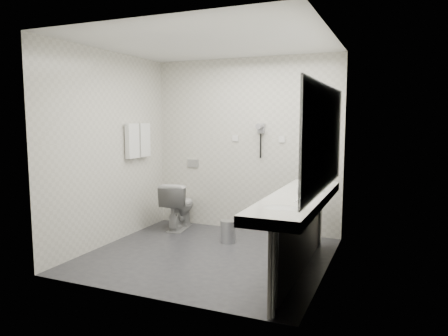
% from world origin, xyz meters
% --- Properties ---
extents(floor, '(2.80, 2.80, 0.00)m').
position_xyz_m(floor, '(0.00, 0.00, 0.00)').
color(floor, '#2E2D33').
rests_on(floor, ground).
extents(ceiling, '(2.80, 2.80, 0.00)m').
position_xyz_m(ceiling, '(0.00, 0.00, 2.50)').
color(ceiling, white).
rests_on(ceiling, wall_back).
extents(wall_back, '(2.80, 0.00, 2.80)m').
position_xyz_m(wall_back, '(0.00, 1.30, 1.25)').
color(wall_back, silver).
rests_on(wall_back, floor).
extents(wall_front, '(2.80, 0.00, 2.80)m').
position_xyz_m(wall_front, '(0.00, -1.30, 1.25)').
color(wall_front, silver).
rests_on(wall_front, floor).
extents(wall_left, '(0.00, 2.60, 2.60)m').
position_xyz_m(wall_left, '(-1.40, 0.00, 1.25)').
color(wall_left, silver).
rests_on(wall_left, floor).
extents(wall_right, '(0.00, 2.60, 2.60)m').
position_xyz_m(wall_right, '(1.40, 0.00, 1.25)').
color(wall_right, silver).
rests_on(wall_right, floor).
extents(vanity_counter, '(0.55, 2.20, 0.10)m').
position_xyz_m(vanity_counter, '(1.12, -0.20, 0.80)').
color(vanity_counter, white).
rests_on(vanity_counter, floor).
extents(vanity_panel, '(0.03, 2.15, 0.75)m').
position_xyz_m(vanity_panel, '(1.15, -0.20, 0.38)').
color(vanity_panel, gray).
rests_on(vanity_panel, floor).
extents(vanity_post_near, '(0.06, 0.06, 0.75)m').
position_xyz_m(vanity_post_near, '(1.18, -1.24, 0.38)').
color(vanity_post_near, silver).
rests_on(vanity_post_near, floor).
extents(vanity_post_far, '(0.06, 0.06, 0.75)m').
position_xyz_m(vanity_post_far, '(1.18, 0.84, 0.38)').
color(vanity_post_far, silver).
rests_on(vanity_post_far, floor).
extents(mirror, '(0.02, 2.20, 1.05)m').
position_xyz_m(mirror, '(1.39, -0.20, 1.45)').
color(mirror, '#B2BCC6').
rests_on(mirror, wall_right).
extents(basin_near, '(0.40, 0.31, 0.05)m').
position_xyz_m(basin_near, '(1.12, -0.85, 0.83)').
color(basin_near, white).
rests_on(basin_near, vanity_counter).
extents(basin_far, '(0.40, 0.31, 0.05)m').
position_xyz_m(basin_far, '(1.12, 0.45, 0.83)').
color(basin_far, white).
rests_on(basin_far, vanity_counter).
extents(faucet_near, '(0.04, 0.04, 0.15)m').
position_xyz_m(faucet_near, '(1.32, -0.85, 0.92)').
color(faucet_near, silver).
rests_on(faucet_near, vanity_counter).
extents(faucet_far, '(0.04, 0.04, 0.15)m').
position_xyz_m(faucet_far, '(1.32, 0.45, 0.92)').
color(faucet_far, silver).
rests_on(faucet_far, vanity_counter).
extents(soap_bottle_a, '(0.07, 0.07, 0.11)m').
position_xyz_m(soap_bottle_a, '(1.14, -0.15, 0.91)').
color(soap_bottle_a, silver).
rests_on(soap_bottle_a, vanity_counter).
extents(soap_bottle_b, '(0.10, 0.10, 0.09)m').
position_xyz_m(soap_bottle_b, '(1.15, -0.08, 0.89)').
color(soap_bottle_b, silver).
rests_on(soap_bottle_b, vanity_counter).
extents(soap_bottle_c, '(0.05, 0.05, 0.12)m').
position_xyz_m(soap_bottle_c, '(1.18, -0.33, 0.91)').
color(soap_bottle_c, silver).
rests_on(soap_bottle_c, vanity_counter).
extents(glass_left, '(0.08, 0.08, 0.12)m').
position_xyz_m(glass_left, '(1.31, 0.13, 0.91)').
color(glass_left, silver).
rests_on(glass_left, vanity_counter).
extents(toilet, '(0.49, 0.74, 0.70)m').
position_xyz_m(toilet, '(-0.92, 0.94, 0.35)').
color(toilet, white).
rests_on(toilet, floor).
extents(flush_plate, '(0.18, 0.02, 0.12)m').
position_xyz_m(flush_plate, '(-0.85, 1.29, 0.95)').
color(flush_plate, '#B2B5BA').
rests_on(flush_plate, wall_back).
extents(pedal_bin, '(0.27, 0.27, 0.28)m').
position_xyz_m(pedal_bin, '(0.03, 0.58, 0.14)').
color(pedal_bin, '#B2B5BA').
rests_on(pedal_bin, floor).
extents(bin_lid, '(0.20, 0.20, 0.02)m').
position_xyz_m(bin_lid, '(0.03, 0.58, 0.29)').
color(bin_lid, '#B2B5BA').
rests_on(bin_lid, pedal_bin).
extents(towel_rail, '(0.02, 0.62, 0.02)m').
position_xyz_m(towel_rail, '(-1.35, 0.55, 1.55)').
color(towel_rail, silver).
rests_on(towel_rail, wall_left).
extents(towel_near, '(0.07, 0.24, 0.48)m').
position_xyz_m(towel_near, '(-1.34, 0.41, 1.33)').
color(towel_near, white).
rests_on(towel_near, towel_rail).
extents(towel_far, '(0.07, 0.24, 0.48)m').
position_xyz_m(towel_far, '(-1.34, 0.69, 1.33)').
color(towel_far, white).
rests_on(towel_far, towel_rail).
extents(dryer_cradle, '(0.10, 0.04, 0.14)m').
position_xyz_m(dryer_cradle, '(0.25, 1.27, 1.50)').
color(dryer_cradle, gray).
rests_on(dryer_cradle, wall_back).
extents(dryer_barrel, '(0.08, 0.14, 0.08)m').
position_xyz_m(dryer_barrel, '(0.25, 1.20, 1.53)').
color(dryer_barrel, gray).
rests_on(dryer_barrel, dryer_cradle).
extents(dryer_cord, '(0.02, 0.02, 0.35)m').
position_xyz_m(dryer_cord, '(0.25, 1.26, 1.25)').
color(dryer_cord, black).
rests_on(dryer_cord, dryer_cradle).
extents(switch_plate_a, '(0.09, 0.02, 0.09)m').
position_xyz_m(switch_plate_a, '(-0.15, 1.29, 1.35)').
color(switch_plate_a, white).
rests_on(switch_plate_a, wall_back).
extents(switch_plate_b, '(0.09, 0.02, 0.09)m').
position_xyz_m(switch_plate_b, '(0.55, 1.29, 1.35)').
color(switch_plate_b, white).
rests_on(switch_plate_b, wall_back).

